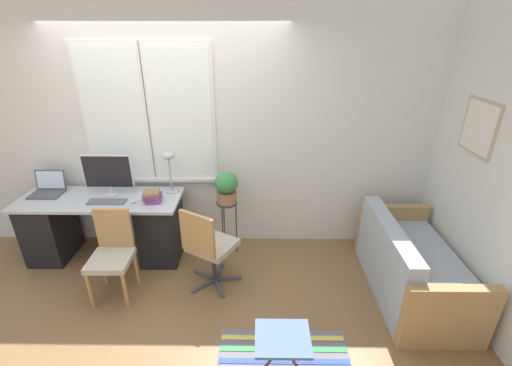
{
  "coord_description": "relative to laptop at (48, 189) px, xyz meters",
  "views": [
    {
      "loc": [
        0.95,
        -2.98,
        2.44
      ],
      "look_at": [
        0.92,
        0.16,
        1.01
      ],
      "focal_mm": 24.0,
      "sensor_mm": 36.0,
      "label": 1
    }
  ],
  "objects": [
    {
      "name": "plant_stand",
      "position": [
        1.99,
        -0.03,
        -0.23
      ],
      "size": [
        0.23,
        0.23,
        0.67
      ],
      "color": "#333338",
      "rests_on": "ground_plane"
    },
    {
      "name": "folding_stool",
      "position": [
        2.53,
        -1.62,
        -0.44
      ],
      "size": [
        0.4,
        0.34,
        0.4
      ],
      "color": "slate",
      "rests_on": "ground_plane"
    },
    {
      "name": "office_chair_swivel",
      "position": [
        1.86,
        -0.61,
        -0.32
      ],
      "size": [
        0.56,
        0.57,
        0.91
      ],
      "rotation": [
        0.0,
        0.0,
        2.62
      ],
      "color": "#47474C",
      "rests_on": "ground_plane"
    },
    {
      "name": "floor_rug_striped",
      "position": [
        2.56,
        -1.51,
        -0.8
      ],
      "size": [
        1.07,
        0.63,
        0.01
      ],
      "color": "slate",
      "rests_on": "ground_plane"
    },
    {
      "name": "book_stack",
      "position": [
        1.22,
        -0.19,
        0.01
      ],
      "size": [
        0.2,
        0.18,
        0.12
      ],
      "color": "purple",
      "rests_on": "desk"
    },
    {
      "name": "keyboard",
      "position": [
        0.74,
        -0.21,
        -0.04
      ],
      "size": [
        0.39,
        0.12,
        0.02
      ],
      "color": "slate",
      "rests_on": "desk"
    },
    {
      "name": "wall_right_with_picture",
      "position": [
        4.34,
        -0.42,
        0.55
      ],
      "size": [
        0.08,
        9.0,
        2.7
      ],
      "color": "silver",
      "rests_on": "ground_plane"
    },
    {
      "name": "potted_plant",
      "position": [
        1.99,
        -0.03,
        0.06
      ],
      "size": [
        0.26,
        0.26,
        0.35
      ],
      "color": "#9E6B4C",
      "rests_on": "plant_stand"
    },
    {
      "name": "desk_lamp",
      "position": [
        1.37,
        0.06,
        0.31
      ],
      "size": [
        0.14,
        0.14,
        0.47
      ],
      "color": "#ADADB2",
      "rests_on": "desk"
    },
    {
      "name": "desk",
      "position": [
        0.61,
        -0.11,
        -0.41
      ],
      "size": [
        1.75,
        0.62,
        0.75
      ],
      "color": "#B2B7BC",
      "rests_on": "ground_plane"
    },
    {
      "name": "monitor",
      "position": [
        0.72,
        -0.03,
        0.2
      ],
      "size": [
        0.53,
        0.14,
        0.47
      ],
      "color": "silver",
      "rests_on": "desk"
    },
    {
      "name": "wall_back_with_window",
      "position": [
        1.39,
        0.27,
        0.56
      ],
      "size": [
        9.0,
        0.12,
        2.7
      ],
      "color": "silver",
      "rests_on": "ground_plane"
    },
    {
      "name": "couch_loveseat",
      "position": [
        3.85,
        -0.67,
        -0.52
      ],
      "size": [
        0.74,
        1.42,
        0.76
      ],
      "rotation": [
        0.0,
        0.0,
        1.57
      ],
      "color": "#9EA8B2",
      "rests_on": "ground_plane"
    },
    {
      "name": "ground_plane",
      "position": [
        1.41,
        -0.42,
        -0.8
      ],
      "size": [
        14.0,
        14.0,
        0.0
      ],
      "primitive_type": "plane",
      "color": "brown"
    },
    {
      "name": "mouse",
      "position": [
        1.03,
        -0.22,
        -0.04
      ],
      "size": [
        0.04,
        0.06,
        0.03
      ],
      "color": "silver",
      "rests_on": "desk"
    },
    {
      "name": "laptop",
      "position": [
        0.0,
        0.0,
        0.0
      ],
      "size": [
        0.34,
        0.26,
        0.24
      ],
      "color": "#4C4C51",
      "rests_on": "desk"
    },
    {
      "name": "desk_chair_wooden",
      "position": [
        0.93,
        -0.7,
        -0.34
      ],
      "size": [
        0.39,
        0.4,
        0.86
      ],
      "rotation": [
        0.0,
        0.0,
        0.02
      ],
      "color": "#B2844C",
      "rests_on": "ground_plane"
    }
  ]
}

